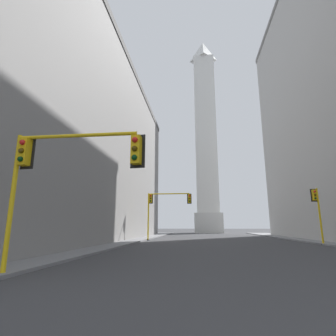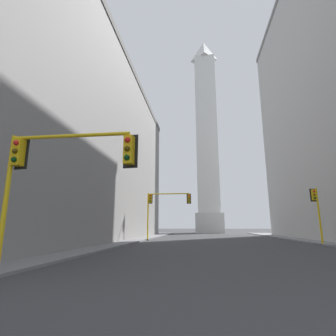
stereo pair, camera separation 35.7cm
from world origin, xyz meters
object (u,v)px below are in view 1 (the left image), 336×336
(traffic_light_near_left, at_px, (59,165))
(obelisk, at_px, (206,134))
(traffic_light_mid_right, at_px, (317,207))
(traffic_light_mid_left, at_px, (163,204))

(traffic_light_near_left, bearing_deg, obelisk, 82.98)
(traffic_light_mid_right, height_order, traffic_light_near_left, traffic_light_mid_right)
(traffic_light_near_left, bearing_deg, traffic_light_mid_right, 47.65)
(traffic_light_mid_left, bearing_deg, traffic_light_mid_right, -20.93)
(obelisk, relative_size, traffic_light_mid_right, 10.54)
(obelisk, height_order, traffic_light_mid_right, obelisk)
(traffic_light_mid_right, distance_m, traffic_light_near_left, 25.67)
(traffic_light_near_left, bearing_deg, traffic_light_mid_left, 88.55)
(obelisk, distance_m, traffic_light_mid_left, 46.21)
(obelisk, bearing_deg, traffic_light_near_left, -97.02)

